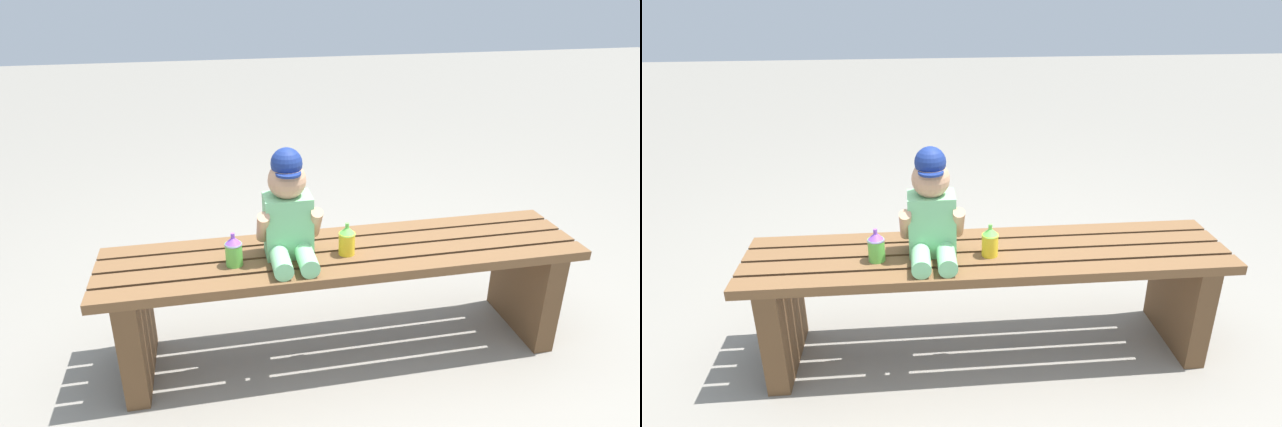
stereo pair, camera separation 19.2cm
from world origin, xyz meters
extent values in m
plane|color=gray|center=(0.00, 0.00, 0.00)|extent=(16.00, 16.00, 0.00)
cube|color=brown|center=(0.00, -0.16, 0.43)|extent=(1.80, 0.09, 0.04)
cube|color=brown|center=(0.00, -0.05, 0.43)|extent=(1.80, 0.09, 0.04)
cube|color=brown|center=(0.00, 0.05, 0.43)|extent=(1.80, 0.09, 0.04)
cube|color=brown|center=(0.00, 0.16, 0.43)|extent=(1.80, 0.09, 0.04)
cube|color=brown|center=(-0.78, 0.00, 0.20)|extent=(0.08, 0.40, 0.41)
cube|color=brown|center=(0.78, 0.00, 0.20)|extent=(0.08, 0.40, 0.41)
cube|color=#7FCC8C|center=(-0.21, 0.02, 0.56)|extent=(0.17, 0.12, 0.23)
sphere|color=tan|center=(-0.21, 0.02, 0.73)|extent=(0.14, 0.14, 0.14)
cylinder|color=navy|center=(-0.21, -0.02, 0.77)|extent=(0.09, 0.09, 0.01)
sphere|color=navy|center=(-0.21, 0.02, 0.79)|extent=(0.11, 0.11, 0.11)
cylinder|color=#85D693|center=(-0.25, -0.10, 0.48)|extent=(0.07, 0.16, 0.07)
cylinder|color=#85D693|center=(-0.16, -0.10, 0.48)|extent=(0.07, 0.16, 0.07)
cylinder|color=tan|center=(-0.30, -0.01, 0.57)|extent=(0.04, 0.12, 0.14)
cylinder|color=tan|center=(-0.11, -0.01, 0.57)|extent=(0.04, 0.12, 0.14)
cylinder|color=#66CC4C|center=(-0.41, -0.03, 0.49)|extent=(0.06, 0.06, 0.08)
cone|color=#8C4CCC|center=(-0.41, -0.03, 0.54)|extent=(0.06, 0.06, 0.03)
cylinder|color=#8C4CCC|center=(-0.41, -0.03, 0.56)|extent=(0.01, 0.01, 0.02)
cylinder|color=yellow|center=(0.00, -0.03, 0.49)|extent=(0.06, 0.06, 0.08)
cone|color=#66CC4C|center=(0.00, -0.03, 0.54)|extent=(0.06, 0.06, 0.03)
cylinder|color=#66CC4C|center=(0.00, -0.03, 0.56)|extent=(0.01, 0.01, 0.02)
camera|label=1|loc=(-0.46, -1.77, 1.40)|focal=30.89mm
camera|label=2|loc=(-0.27, -1.80, 1.40)|focal=30.89mm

